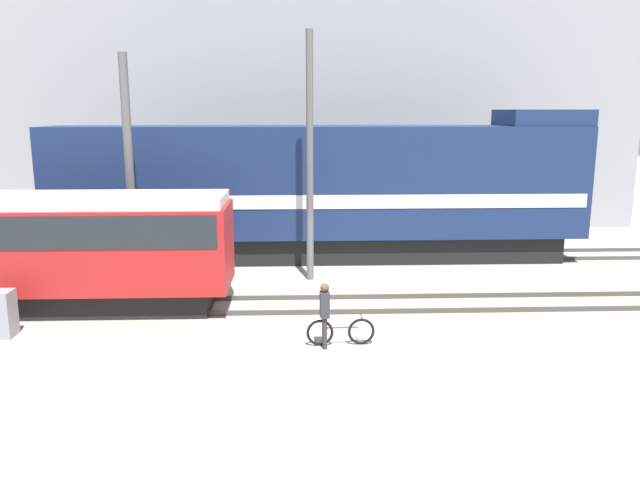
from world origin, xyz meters
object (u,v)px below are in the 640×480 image
Objects in this scene: freight_locomotive at (321,190)px; utility_pole_left at (129,171)px; streetcar at (63,245)px; bicycle at (341,332)px; utility_pole_center at (310,159)px; person at (325,309)px.

freight_locomotive is 2.68× the size of utility_pole_left.
streetcar reaches higher than bicycle.
utility_pole_left is at bearing 68.73° from streetcar.
bicycle is (7.72, -3.08, -1.58)m from streetcar.
freight_locomotive is 2.44× the size of utility_pole_center.
freight_locomotive reaches higher than streetcar.
utility_pole_center reaches higher than freight_locomotive.
bicycle is at bearing -84.35° from utility_pole_center.
streetcar is 8.46m from bicycle.
person is at bearing -157.23° from bicycle.
freight_locomotive is 9.57m from person.
person is at bearing -46.00° from utility_pole_left.
person is 7.07m from utility_pole_center.
streetcar is 1.15× the size of utility_pole_center.
utility_pole_center reaches higher than utility_pole_left.
person is 0.20× the size of utility_pole_center.
freight_locomotive is at bearing 88.28° from person.
freight_locomotive is 2.12× the size of streetcar.
freight_locomotive is 12.33× the size of person.
utility_pole_left is (1.20, 3.08, 1.82)m from streetcar.
bicycle is 7.25m from utility_pole_center.
bicycle is 0.21× the size of utility_pole_center.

